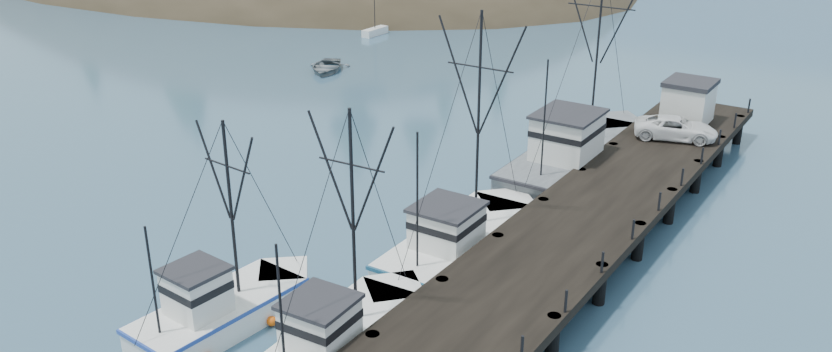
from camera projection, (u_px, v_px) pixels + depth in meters
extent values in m
plane|color=#31526D|center=(156.00, 303.00, 36.48)|extent=(400.00, 400.00, 0.00)
cube|color=black|center=(590.00, 215.00, 40.96)|extent=(6.00, 44.00, 0.50)
cylinder|color=black|center=(442.00, 299.00, 34.88)|extent=(0.56, 0.56, 2.00)
cylinder|color=black|center=(553.00, 337.00, 32.23)|extent=(0.56, 0.56, 2.00)
cylinder|color=black|center=(497.00, 253.00, 38.73)|extent=(0.56, 0.56, 2.00)
cylinder|color=black|center=(600.00, 284.00, 36.07)|extent=(0.56, 0.56, 2.00)
cylinder|color=black|center=(542.00, 216.00, 42.58)|extent=(0.56, 0.56, 2.00)
cylinder|color=black|center=(638.00, 241.00, 39.92)|extent=(0.56, 0.56, 2.00)
cylinder|color=black|center=(580.00, 185.00, 46.43)|extent=(0.56, 0.56, 2.00)
cylinder|color=black|center=(670.00, 206.00, 43.77)|extent=(0.56, 0.56, 2.00)
cylinder|color=black|center=(612.00, 159.00, 50.27)|extent=(0.56, 0.56, 2.00)
cylinder|color=black|center=(696.00, 176.00, 47.62)|extent=(0.56, 0.56, 2.00)
cylinder|color=black|center=(639.00, 136.00, 54.12)|extent=(0.56, 0.56, 2.00)
cylinder|color=black|center=(719.00, 151.00, 51.46)|extent=(0.56, 0.56, 2.00)
cylinder|color=black|center=(663.00, 117.00, 57.97)|extent=(0.56, 0.56, 2.00)
cylinder|color=black|center=(738.00, 130.00, 55.31)|extent=(0.56, 0.56, 2.00)
ellipsoid|color=#382D1E|center=(255.00, 5.00, 134.57)|extent=(132.00, 78.00, 51.00)
cube|color=beige|center=(314.00, 0.00, 98.46)|extent=(4.00, 5.00, 2.80)
cube|color=white|center=(302.00, 13.00, 96.24)|extent=(1.00, 3.50, 0.90)
cube|color=white|center=(424.00, 19.00, 93.30)|extent=(1.00, 3.50, 0.90)
cube|color=white|center=(444.00, 9.00, 98.53)|extent=(1.00, 3.50, 0.90)
cube|color=white|center=(375.00, 32.00, 86.68)|extent=(1.00, 3.50, 0.90)
cylinder|color=black|center=(374.00, 5.00, 85.57)|extent=(0.08, 0.08, 6.00)
cube|color=white|center=(398.00, 23.00, 90.97)|extent=(1.00, 3.50, 0.90)
cube|color=white|center=(280.00, 17.00, 94.08)|extent=(1.00, 3.50, 0.90)
cube|color=white|center=(320.00, 12.00, 97.05)|extent=(1.00, 3.50, 0.90)
cube|color=white|center=(325.00, 6.00, 100.37)|extent=(1.00, 3.50, 0.90)
cube|color=white|center=(338.00, 349.00, 32.38)|extent=(3.75, 8.61, 1.60)
cube|color=white|center=(394.00, 301.00, 35.75)|extent=(3.30, 3.30, 1.60)
cube|color=#17515D|center=(338.00, 334.00, 32.12)|extent=(3.83, 8.83, 0.18)
cube|color=silver|center=(320.00, 325.00, 30.85)|extent=(2.43, 2.50, 1.90)
cube|color=#26262B|center=(319.00, 302.00, 30.46)|extent=(2.64, 2.73, 0.16)
cylinder|color=black|center=(353.00, 218.00, 31.40)|extent=(0.14, 0.14, 8.95)
cylinder|color=black|center=(281.00, 312.00, 28.46)|extent=(0.10, 0.10, 5.37)
cube|color=white|center=(220.00, 318.00, 34.47)|extent=(3.61, 7.72, 1.60)
cube|color=white|center=(284.00, 283.00, 37.20)|extent=(3.02, 3.02, 1.60)
cube|color=#2241A0|center=(218.00, 304.00, 34.20)|extent=(3.68, 7.91, 0.18)
cube|color=silver|center=(197.00, 292.00, 33.10)|extent=(2.28, 2.28, 1.90)
cube|color=#26262B|center=(194.00, 270.00, 32.71)|extent=(2.47, 2.48, 0.16)
cylinder|color=black|center=(231.00, 210.00, 33.51)|extent=(0.14, 0.14, 7.79)
cylinder|color=black|center=(153.00, 281.00, 31.17)|extent=(0.10, 0.10, 4.67)
cube|color=white|center=(460.00, 248.00, 40.42)|extent=(4.01, 10.18, 1.60)
cube|color=white|center=(506.00, 212.00, 44.35)|extent=(3.90, 3.90, 1.60)
cube|color=navy|center=(460.00, 236.00, 40.15)|extent=(4.09, 10.44, 0.18)
cube|color=silver|center=(447.00, 226.00, 38.74)|extent=(2.76, 2.89, 1.90)
cube|color=#26262B|center=(447.00, 207.00, 38.35)|extent=(3.00, 3.15, 0.16)
cylinder|color=black|center=(478.00, 122.00, 39.25)|extent=(0.14, 0.14, 10.83)
cylinder|color=black|center=(417.00, 201.00, 35.85)|extent=(0.10, 0.10, 6.50)
cube|color=slate|center=(575.00, 165.00, 50.01)|extent=(4.71, 13.39, 2.20)
cube|color=slate|center=(614.00, 134.00, 55.17)|extent=(4.64, 4.64, 2.20)
cube|color=black|center=(577.00, 150.00, 49.62)|extent=(4.80, 13.74, 0.18)
cube|color=silver|center=(567.00, 136.00, 47.77)|extent=(3.27, 3.79, 2.60)
cube|color=#26262B|center=(569.00, 114.00, 47.24)|extent=(3.55, 4.13, 0.16)
cylinder|color=black|center=(597.00, 53.00, 49.05)|extent=(0.14, 0.14, 11.09)
cylinder|color=black|center=(544.00, 119.00, 44.34)|extent=(0.10, 0.10, 6.65)
cube|color=silver|center=(688.00, 103.00, 53.38)|extent=(2.80, 3.00, 2.50)
cube|color=#26262B|center=(691.00, 83.00, 52.85)|extent=(3.00, 3.20, 0.30)
imported|color=white|center=(676.00, 128.00, 50.47)|extent=(5.49, 3.71, 1.40)
imported|color=slate|center=(326.00, 71.00, 73.22)|extent=(5.81, 6.47, 1.10)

